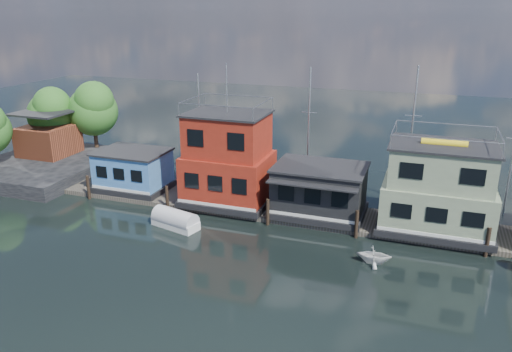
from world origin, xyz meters
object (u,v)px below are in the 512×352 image
at_px(houseboat_blue, 133,170).
at_px(houseboat_dark, 319,190).
at_px(houseboat_green, 438,190).
at_px(dinghy_white, 374,255).
at_px(tarp_runabout, 175,220).
at_px(houseboat_red, 228,161).

distance_m(houseboat_blue, houseboat_dark, 17.50).
distance_m(houseboat_green, dinghy_white, 7.92).
bearing_deg(houseboat_dark, houseboat_green, 0.12).
relative_size(houseboat_dark, houseboat_green, 0.88).
bearing_deg(tarp_runabout, dinghy_white, 11.94).
bearing_deg(houseboat_blue, dinghy_white, -15.56).
bearing_deg(dinghy_white, houseboat_blue, 71.01).
bearing_deg(houseboat_red, tarp_runabout, -111.57).
bearing_deg(dinghy_white, houseboat_red, 61.02).
relative_size(houseboat_blue, dinghy_white, 2.74).
distance_m(houseboat_dark, dinghy_white, 8.41).
distance_m(houseboat_dark, tarp_runabout, 11.81).
height_order(houseboat_red, dinghy_white, houseboat_red).
bearing_deg(houseboat_dark, dinghy_white, -50.26).
bearing_deg(houseboat_green, houseboat_dark, -179.88).
height_order(dinghy_white, tarp_runabout, tarp_runabout).
bearing_deg(tarp_runabout, houseboat_blue, 156.79).
height_order(houseboat_blue, tarp_runabout, houseboat_blue).
xyz_separation_m(houseboat_green, tarp_runabout, (-19.23, -5.63, -2.96)).
bearing_deg(houseboat_green, dinghy_white, -120.62).
bearing_deg(houseboat_dark, houseboat_blue, 179.94).
relative_size(houseboat_dark, tarp_runabout, 1.78).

